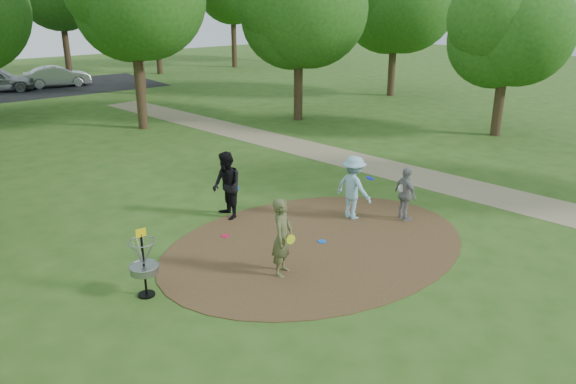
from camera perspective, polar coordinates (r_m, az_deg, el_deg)
ground at (r=14.38m, az=2.94°, el=-5.41°), size 100.00×100.00×0.00m
dirt_clearing at (r=14.38m, az=2.94°, el=-5.37°), size 8.40×8.40×0.02m
footpath at (r=20.09m, az=13.39°, el=1.47°), size 7.55×39.89×0.01m
parking_lot at (r=41.66m, az=-23.00°, el=9.70°), size 14.00×8.00×0.01m
player_observer_with_disc at (r=12.58m, az=-0.57°, el=-4.61°), size 0.80×0.73×1.82m
player_throwing_with_disc at (r=15.82m, az=6.66°, el=0.44°), size 1.18×1.25×1.83m
player_walking_with_disc at (r=15.82m, az=-6.25°, el=0.64°), size 0.85×1.02×1.93m
player_waiting_with_disc at (r=15.95m, az=11.86°, el=-0.23°), size 0.59×0.97×1.55m
disc_ground_blue at (r=14.52m, az=3.48°, el=-5.03°), size 0.22×0.22×0.02m
disc_ground_red at (r=14.91m, az=-6.39°, el=-4.44°), size 0.22×0.22×0.02m
car_right at (r=41.96m, az=-22.37°, el=10.80°), size 4.40×2.17×1.39m
disc_golf_basket at (r=12.10m, az=-14.50°, el=-6.53°), size 0.63×0.63×1.54m
tree_ring at (r=22.71m, az=-8.91°, el=17.12°), size 37.74×45.10×8.78m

